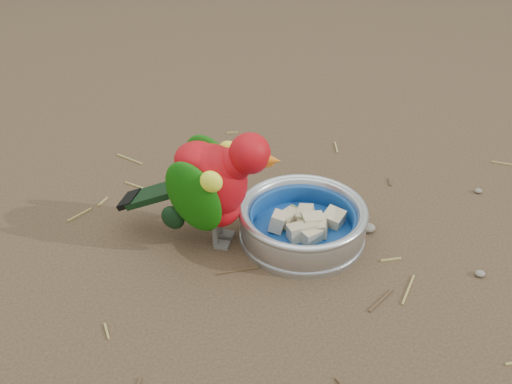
{
  "coord_description": "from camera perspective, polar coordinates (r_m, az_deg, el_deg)",
  "views": [
    {
      "loc": [
        -0.26,
        -0.66,
        0.59
      ],
      "look_at": [
        -0.1,
        0.08,
        0.08
      ],
      "focal_mm": 40.0,
      "sensor_mm": 36.0,
      "label": 1
    }
  ],
  "objects": [
    {
      "name": "ground",
      "position": [
        0.92,
        7.24,
        -6.07
      ],
      "size": [
        60.0,
        60.0,
        0.0
      ],
      "primitive_type": "plane",
      "color": "#453222"
    },
    {
      "name": "food_bowl",
      "position": [
        0.94,
        4.61,
        -4.21
      ],
      "size": [
        0.21,
        0.21,
        0.02
      ],
      "primitive_type": "cylinder",
      "color": "#B2B2BA",
      "rests_on": "ground"
    },
    {
      "name": "fruit_wedges",
      "position": [
        0.93,
        4.67,
        -3.09
      ],
      "size": [
        0.12,
        0.12,
        0.03
      ],
      "primitive_type": null,
      "color": "tan",
      "rests_on": "food_bowl"
    },
    {
      "name": "bowl_wall",
      "position": [
        0.93,
        4.69,
        -2.74
      ],
      "size": [
        0.21,
        0.21,
        0.04
      ],
      "primitive_type": null,
      "color": "#B2B2BA",
      "rests_on": "food_bowl"
    },
    {
      "name": "lory_parrot",
      "position": [
        0.89,
        -4.34,
        0.15
      ],
      "size": [
        0.27,
        0.21,
        0.19
      ],
      "primitive_type": null,
      "rotation": [
        0.0,
        0.0,
        -2.02
      ],
      "color": "#AC0810",
      "rests_on": "ground"
    },
    {
      "name": "ground_debris",
      "position": [
        0.94,
        5.1,
        -4.8
      ],
      "size": [
        0.9,
        0.8,
        0.01
      ],
      "primitive_type": null,
      "color": "olive",
      "rests_on": "ground"
    }
  ]
}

